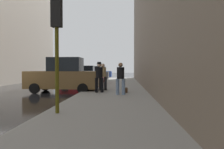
{
  "coord_description": "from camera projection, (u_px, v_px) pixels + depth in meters",
  "views": [
    {
      "loc": [
        6.62,
        -12.02,
        1.57
      ],
      "look_at": [
        5.64,
        5.13,
        1.06
      ],
      "focal_mm": 35.0,
      "sensor_mm": 36.0,
      "label": 1
    }
  ],
  "objects": [
    {
      "name": "parked_gray_coupe",
      "position": [
        92.0,
        74.0,
        26.56
      ],
      "size": [
        4.23,
        2.11,
        1.79
      ],
      "color": "slate",
      "rests_on": "ground_plane"
    },
    {
      "name": "traffic_light",
      "position": [
        57.0,
        30.0,
        6.82
      ],
      "size": [
        0.32,
        0.32,
        3.6
      ],
      "color": "#514C0F",
      "rests_on": "sidewalk"
    },
    {
      "name": "ground_plane",
      "position": [
        8.0,
        96.0,
        12.42
      ],
      "size": [
        120.0,
        120.0,
        0.0
      ],
      "primitive_type": "plane",
      "color": "black"
    },
    {
      "name": "pedestrian_in_tan_coat",
      "position": [
        103.0,
        75.0,
        14.07
      ],
      "size": [
        0.51,
        0.43,
        1.71
      ],
      "color": "black",
      "rests_on": "sidewalk"
    },
    {
      "name": "sidewalk",
      "position": [
        113.0,
        95.0,
        12.07
      ],
      "size": [
        4.0,
        40.0,
        0.15
      ],
      "primitive_type": "cube",
      "color": "gray",
      "rests_on": "ground_plane"
    },
    {
      "name": "parked_blue_sedan",
      "position": [
        98.0,
        73.0,
        32.68
      ],
      "size": [
        4.24,
        2.14,
        1.79
      ],
      "color": "navy",
      "rests_on": "ground_plane"
    },
    {
      "name": "fire_hydrant",
      "position": [
        100.0,
        80.0,
        19.33
      ],
      "size": [
        0.42,
        0.22,
        0.7
      ],
      "color": "red",
      "rests_on": "sidewalk"
    },
    {
      "name": "pedestrian_in_jeans",
      "position": [
        121.0,
        77.0,
        11.64
      ],
      "size": [
        0.52,
        0.45,
        1.71
      ],
      "color": "#728CB2",
      "rests_on": "sidewalk"
    },
    {
      "name": "duffel_bag",
      "position": [
        125.0,
        90.0,
        12.73
      ],
      "size": [
        0.32,
        0.44,
        0.28
      ],
      "color": "#472D19",
      "rests_on": "sidewalk"
    },
    {
      "name": "parked_bronze_suv",
      "position": [
        63.0,
        76.0,
        14.2
      ],
      "size": [
        4.61,
        2.08,
        2.25
      ],
      "color": "brown",
      "rests_on": "ground_plane"
    },
    {
      "name": "pedestrian_with_fedora",
      "position": [
        99.0,
        76.0,
        12.69
      ],
      "size": [
        0.52,
        0.44,
        1.78
      ],
      "color": "black",
      "rests_on": "sidewalk"
    },
    {
      "name": "parked_red_hatchback",
      "position": [
        82.0,
        76.0,
        20.46
      ],
      "size": [
        4.27,
        2.18,
        1.79
      ],
      "color": "#B2191E",
      "rests_on": "ground_plane"
    }
  ]
}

